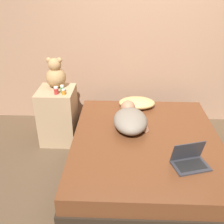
% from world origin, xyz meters
% --- Properties ---
extents(ground_plane, '(12.00, 12.00, 0.00)m').
position_xyz_m(ground_plane, '(0.00, 0.00, 0.00)').
color(ground_plane, brown).
extents(wall_back, '(8.00, 0.06, 2.60)m').
position_xyz_m(wall_back, '(0.00, 1.18, 1.30)').
color(wall_back, tan).
rests_on(wall_back, ground_plane).
extents(bed, '(1.57, 1.80, 0.40)m').
position_xyz_m(bed, '(0.00, 0.00, 0.20)').
color(bed, '#2D2319').
rests_on(bed, ground_plane).
extents(nightstand, '(0.43, 0.45, 0.70)m').
position_xyz_m(nightstand, '(-1.06, 0.55, 0.35)').
color(nightstand, tan).
rests_on(nightstand, ground_plane).
extents(pillow, '(0.46, 0.31, 0.12)m').
position_xyz_m(pillow, '(-0.07, 0.71, 0.46)').
color(pillow, tan).
rests_on(pillow, bed).
extents(person_lying, '(0.40, 0.69, 0.20)m').
position_xyz_m(person_lying, '(-0.17, 0.22, 0.50)').
color(person_lying, gray).
rests_on(person_lying, bed).
extents(laptop, '(0.36, 0.29, 0.21)m').
position_xyz_m(laptop, '(0.35, -0.42, 0.45)').
color(laptop, '#333338').
rests_on(laptop, bed).
extents(teddy_bear, '(0.24, 0.24, 0.37)m').
position_xyz_m(teddy_bear, '(-1.06, 0.64, 0.86)').
color(teddy_bear, tan).
rests_on(teddy_bear, nightstand).
extents(bottle_red, '(0.05, 0.05, 0.09)m').
position_xyz_m(bottle_red, '(-1.02, 0.42, 0.74)').
color(bottle_red, '#B72D2D').
rests_on(bottle_red, nightstand).
extents(bottle_orange, '(0.04, 0.04, 0.07)m').
position_xyz_m(bottle_orange, '(-0.93, 0.41, 0.73)').
color(bottle_orange, orange).
rests_on(bottle_orange, nightstand).
extents(bottle_green, '(0.04, 0.04, 0.10)m').
position_xyz_m(bottle_green, '(-0.96, 0.46, 0.74)').
color(bottle_green, '#3D8E4C').
rests_on(bottle_green, nightstand).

